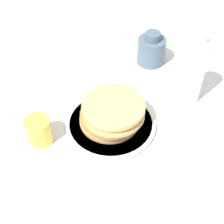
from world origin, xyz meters
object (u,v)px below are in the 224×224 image
at_px(juice_glass, 39,130).
at_px(water_bottle_near, 193,71).
at_px(pancake_stack, 112,113).
at_px(cream_jug, 151,50).
at_px(plate, 112,123).

distance_m(juice_glass, water_bottle_near, 0.50).
bearing_deg(water_bottle_near, pancake_stack, -6.93).
height_order(pancake_stack, water_bottle_near, water_bottle_near).
height_order(juice_glass, cream_jug, cream_jug).
relative_size(plate, cream_jug, 2.22).
bearing_deg(juice_glass, water_bottle_near, 168.99).
relative_size(pancake_stack, water_bottle_near, 0.83).
bearing_deg(pancake_stack, water_bottle_near, 173.07).
relative_size(plate, water_bottle_near, 1.15).
relative_size(pancake_stack, juice_glass, 2.48).
relative_size(plate, pancake_stack, 1.39).
xyz_separation_m(plate, juice_glass, (0.21, -0.06, 0.03)).
bearing_deg(juice_glass, plate, 163.95).
height_order(pancake_stack, cream_jug, cream_jug).
xyz_separation_m(pancake_stack, cream_jug, (-0.29, -0.19, 0.00)).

